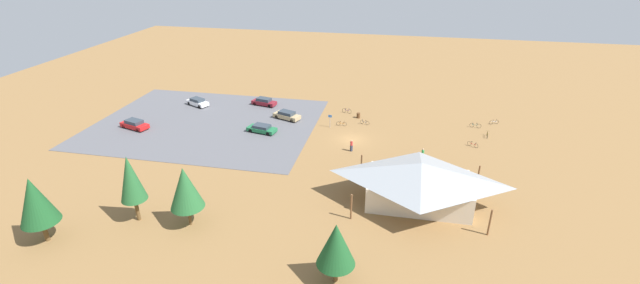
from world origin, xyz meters
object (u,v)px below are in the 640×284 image
(car_red_inner_stall, at_px, (134,124))
(car_white_mid_lot, at_px, (197,102))
(pine_far_east, at_px, (130,179))
(bicycle_teal_trailside, at_px, (475,125))
(bike_pavilion, at_px, (420,180))
(lot_sign, at_px, (330,119))
(bicycle_red_lone_east, at_px, (473,144))
(visitor_crossing_yard, at_px, (351,145))
(trash_bin, at_px, (358,115))
(pine_center, at_px, (336,244))
(bicycle_yellow_back_row, at_px, (487,135))
(car_tan_aisle_side, at_px, (287,115))
(pine_far_west, at_px, (185,188))
(visitor_by_pavilion, at_px, (423,154))
(bicycle_silver_yard_front, at_px, (365,122))
(bicycle_white_yard_left, at_px, (494,122))
(pine_west, at_px, (35,201))
(bicycle_orange_mid_cluster, at_px, (341,124))
(car_green_by_curb, at_px, (262,128))
(car_maroon_front_row, at_px, (264,102))
(bicycle_purple_near_sign, at_px, (347,111))

(car_red_inner_stall, bearing_deg, car_white_mid_lot, -113.72)
(pine_far_east, height_order, bicycle_teal_trailside, pine_far_east)
(bike_pavilion, bearing_deg, lot_sign, -54.80)
(bicycle_red_lone_east, distance_m, visitor_crossing_yard, 17.93)
(trash_bin, relative_size, pine_center, 0.15)
(bicycle_yellow_back_row, relative_size, car_tan_aisle_side, 0.35)
(lot_sign, relative_size, pine_far_west, 0.32)
(visitor_by_pavilion, height_order, visitor_crossing_yard, visitor_by_pavilion)
(bike_pavilion, height_order, bicycle_silver_yard_front, bike_pavilion)
(pine_far_west, height_order, bicycle_yellow_back_row, pine_far_west)
(bicycle_yellow_back_row, bearing_deg, bike_pavilion, 63.03)
(car_red_inner_stall, bearing_deg, bicycle_white_yard_left, -166.68)
(pine_west, distance_m, bicycle_silver_yard_front, 46.19)
(trash_bin, bearing_deg, car_white_mid_lot, -0.07)
(car_tan_aisle_side, bearing_deg, visitor_by_pavilion, 154.28)
(bicycle_orange_mid_cluster, bearing_deg, bicycle_teal_trailside, -170.52)
(pine_center, bearing_deg, bicycle_orange_mid_cluster, -81.95)
(bicycle_yellow_back_row, xyz_separation_m, car_green_by_curb, (34.45, 5.31, 0.32))
(lot_sign, height_order, bicycle_yellow_back_row, lot_sign)
(bicycle_orange_mid_cluster, bearing_deg, bike_pavilion, 120.48)
(lot_sign, xyz_separation_m, car_red_inner_stall, (30.52, 6.83, -0.65))
(bicycle_yellow_back_row, height_order, visitor_by_pavilion, visitor_by_pavilion)
(bike_pavilion, xyz_separation_m, lot_sign, (13.83, -19.61, -1.56))
(bicycle_orange_mid_cluster, relative_size, car_red_inner_stall, 0.34)
(bicycle_yellow_back_row, height_order, bicycle_teal_trailside, bicycle_teal_trailside)
(bicycle_red_lone_east, relative_size, car_maroon_front_row, 0.30)
(bicycle_purple_near_sign, height_order, bicycle_red_lone_east, bicycle_purple_near_sign)
(car_white_mid_lot, bearing_deg, lot_sign, 169.10)
(pine_far_west, bearing_deg, lot_sign, -108.93)
(lot_sign, xyz_separation_m, pine_center, (-6.67, 33.90, 2.59))
(bike_pavilion, height_order, pine_west, pine_west)
(car_red_inner_stall, relative_size, visitor_crossing_yard, 2.93)
(car_maroon_front_row, bearing_deg, bicycle_orange_mid_cluster, 157.08)
(pine_center, bearing_deg, trash_bin, -86.10)
(bicycle_orange_mid_cluster, bearing_deg, bicycle_purple_near_sign, -90.24)
(car_maroon_front_row, distance_m, visitor_crossing_yard, 23.69)
(pine_west, distance_m, bicycle_purple_near_sign, 47.82)
(pine_west, height_order, car_white_mid_lot, pine_west)
(visitor_crossing_yard, bearing_deg, trash_bin, -87.62)
(bicycle_teal_trailside, height_order, car_maroon_front_row, car_maroon_front_row)
(lot_sign, relative_size, pine_center, 0.36)
(bicycle_teal_trailside, height_order, car_tan_aisle_side, car_tan_aisle_side)
(car_white_mid_lot, height_order, visitor_crossing_yard, visitor_crossing_yard)
(bicycle_silver_yard_front, height_order, bicycle_teal_trailside, bicycle_teal_trailside)
(pine_far_west, height_order, bicycle_red_lone_east, pine_far_west)
(car_tan_aisle_side, bearing_deg, trash_bin, -165.65)
(trash_bin, xyz_separation_m, bicycle_orange_mid_cluster, (2.29, 3.92, -0.09))
(pine_center, bearing_deg, lot_sign, -78.87)
(pine_far_east, distance_m, car_white_mid_lot, 35.56)
(bicycle_white_yard_left, xyz_separation_m, visitor_by_pavilion, (11.67, 15.42, 0.59))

